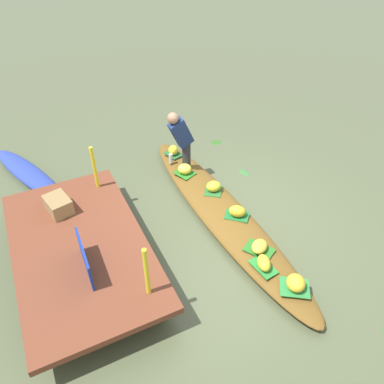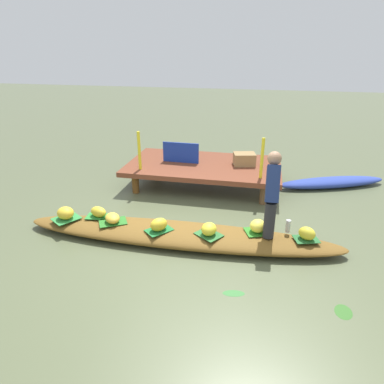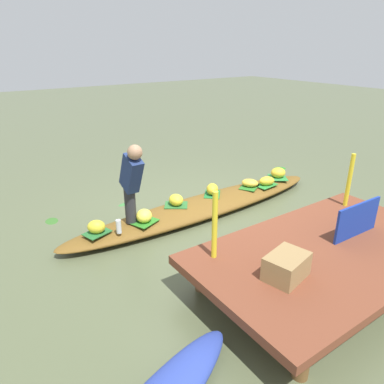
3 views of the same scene
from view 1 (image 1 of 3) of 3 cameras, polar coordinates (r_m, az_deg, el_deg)
The scene contains 26 objects.
canal_water at distance 6.53m, azimuth 4.44°, elevation -3.83°, with size 40.00×40.00×0.00m, color #515A3C.
dock_platform at distance 5.69m, azimuth -16.56°, elevation -7.99°, with size 3.20×1.80×0.47m.
vendor_boat at distance 6.46m, azimuth 4.49°, elevation -3.12°, with size 4.95×0.79×0.22m, color brown.
moored_boat at distance 8.00m, azimuth -23.46°, elevation 2.58°, with size 2.37×0.45×0.20m, color #2C409D.
leaf_mat_0 at distance 6.26m, azimuth 6.78°, elevation -3.54°, with size 0.38×0.26×0.01m, color #1D6D2F.
banana_bunch_0 at distance 6.20m, azimuth 6.84°, elevation -2.89°, with size 0.27×0.20×0.19m, color gold.
leaf_mat_1 at distance 7.69m, azimuth -2.83°, elevation 5.75°, with size 0.34×0.25×0.01m, color #25642E.
banana_bunch_1 at distance 7.64m, azimuth -2.85°, elevation 6.33°, with size 0.24×0.19×0.19m, color gold.
leaf_mat_2 at distance 6.74m, azimuth 3.24°, elevation 0.27°, with size 0.36×0.29×0.01m, color #2A672E.
banana_bunch_2 at distance 6.68m, azimuth 3.26°, elevation 0.87°, with size 0.26×0.22×0.18m, color yellow.
leaf_mat_3 at distance 5.56m, azimuth 10.68°, elevation -11.01°, with size 0.41×0.23×0.01m, color #298232.
banana_bunch_3 at distance 5.50m, azimuth 10.79°, elevation -10.45°, with size 0.29×0.18×0.17m, color gold.
leaf_mat_4 at distance 5.42m, azimuth 15.21°, elevation -13.71°, with size 0.39×0.33×0.01m, color #2D853D.
banana_bunch_4 at distance 5.35m, azimuth 15.38°, elevation -13.07°, with size 0.28×0.25×0.20m, color gold.
leaf_mat_5 at distance 5.77m, azimuth 10.06°, elevation -8.55°, with size 0.42×0.29×0.01m, color #287024.
banana_bunch_5 at distance 5.72m, azimuth 10.14°, elevation -8.08°, with size 0.30×0.22×0.14m, color gold.
leaf_mat_6 at distance 7.14m, azimuth -1.10°, elevation 2.88°, with size 0.35×0.30×0.01m, color #2A7621.
banana_bunch_6 at distance 7.09m, azimuth -1.11°, elevation 3.50°, with size 0.25×0.23×0.19m, color #F9E748.
vendor_person at distance 6.89m, azimuth -1.63°, elevation 8.22°, with size 0.20×0.48×1.22m.
water_bottle at distance 7.39m, azimuth -3.23°, elevation 5.07°, with size 0.07×0.07×0.20m, color silver.
market_banner at distance 5.14m, azimuth -15.87°, elevation -9.59°, with size 0.78×0.03×0.43m, color navy.
railing_post_west at distance 4.61m, azimuth -6.87°, elevation -11.89°, with size 0.06×0.06×0.77m, color yellow.
railing_post_east at distance 6.38m, azimuth -14.49°, elevation 3.58°, with size 0.06×0.06×0.77m, color yellow.
produce_crate at distance 6.19m, azimuth -19.50°, elevation -1.85°, with size 0.44×0.32×0.25m, color olive.
drifting_plant_0 at distance 8.51m, azimuth 3.67°, elevation 7.51°, with size 0.26×0.20×0.01m, color #326424.
drifting_plant_2 at distance 7.60m, azimuth 7.86°, elevation 2.94°, with size 0.27×0.12×0.01m, color #377436.
Camera 1 is at (-4.09, 2.56, 4.41)m, focal length 35.37 mm.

